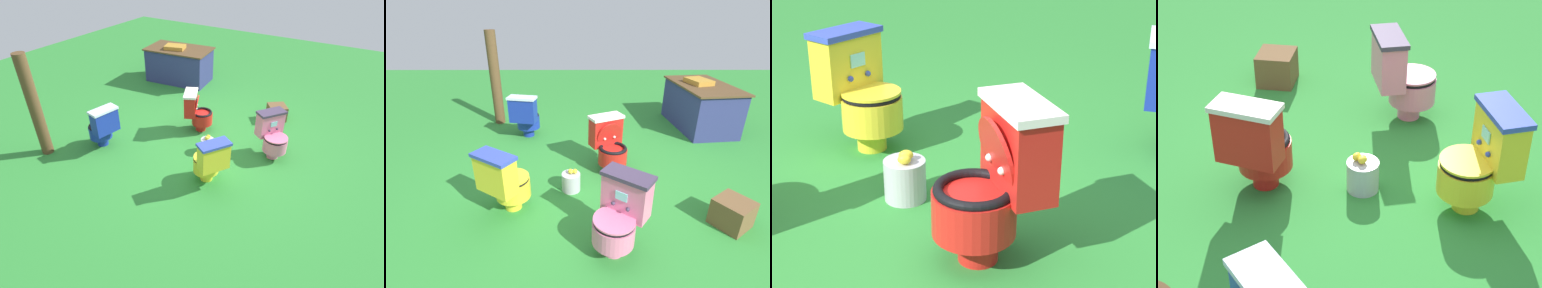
% 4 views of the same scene
% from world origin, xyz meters
% --- Properties ---
extents(ground, '(14.00, 14.00, 0.00)m').
position_xyz_m(ground, '(0.00, 0.00, 0.00)').
color(ground, '#2D8433').
extents(toilet_yellow, '(0.63, 0.60, 0.73)m').
position_xyz_m(toilet_yellow, '(0.46, -0.86, 0.37)').
color(toilet_yellow, yellow).
rests_on(toilet_yellow, ground).
extents(toilet_red, '(0.62, 0.57, 0.73)m').
position_xyz_m(toilet_red, '(-0.41, 0.29, 0.37)').
color(toilet_red, red).
rests_on(toilet_red, ground).
extents(toilet_pink, '(0.63, 0.62, 0.73)m').
position_xyz_m(toilet_pink, '(0.98, 0.24, 0.37)').
color(toilet_pink, pink).
rests_on(toilet_pink, ground).
extents(small_crate, '(0.44, 0.44, 0.29)m').
position_xyz_m(small_crate, '(0.69, 1.41, 0.14)').
color(small_crate, brown).
rests_on(small_crate, ground).
extents(lemon_bucket, '(0.22, 0.22, 0.28)m').
position_xyz_m(lemon_bucket, '(0.08, -0.20, 0.12)').
color(lemon_bucket, '#B7B7BF').
rests_on(lemon_bucket, ground).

